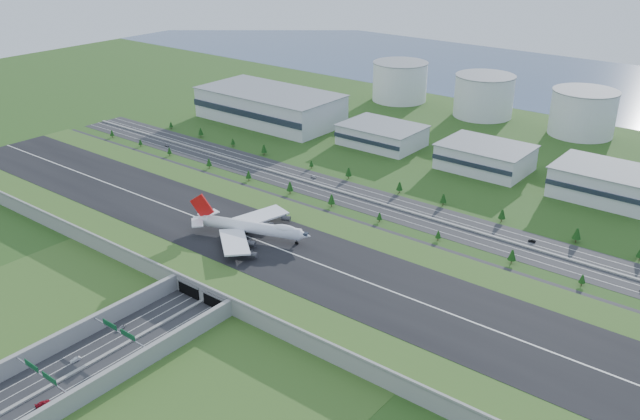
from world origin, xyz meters
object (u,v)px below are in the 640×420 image
Objects in this scene: car_4 at (166,146)px; fuel_tank_a at (400,82)px; car_3 at (43,403)px; car_2 at (186,330)px; car_1 at (75,360)px; boeing_747 at (251,227)px; car_7 at (314,176)px; car_0 at (121,327)px; car_5 at (532,241)px.

fuel_tank_a is at bearing -9.50° from car_4.
car_2 is at bearing -87.23° from car_3.
car_2 is (18.83, 41.30, 0.03)m from car_1.
boeing_747 is 11.93× the size of car_3.
fuel_tank_a is at bearing 89.22° from boeing_747.
car_1 is at bearing 36.97° from car_7.
car_4 is at bearing 124.67° from car_0.
boeing_747 reaches higher than car_1.
car_0 is 197.11m from car_7.
car_5 is (101.92, 214.86, -0.06)m from car_1.
car_3 is at bearing -74.02° from fuel_tank_a.
fuel_tank_a is 299.58m from car_5.
car_0 is at bearing -127.60° from car_4.
car_3 is at bearing -80.04° from car_0.
car_5 is at bearing 49.87° from car_0.
car_2 reaches higher than car_4.
car_3 reaches higher than car_1.
car_2 is 192.43m from car_5.
car_5 is (281.61, 17.37, -0.01)m from car_4.
car_1 is 222.73m from car_7.
car_0 is 0.94× the size of car_7.
car_0 is 217.32m from car_5.
car_0 is 1.10× the size of car_5.
fuel_tank_a is at bearing -66.79° from car_3.
car_1 reaches higher than car_5.
boeing_747 is 114.39m from car_1.
boeing_747 is at bearing -57.44° from car_5.
boeing_747 is 152.28m from car_5.
car_5 is at bearing 112.92° from car_7.
car_0 is 1.11× the size of car_4.
car_2 is 0.97× the size of car_3.
car_2 is 1.36× the size of car_4.
boeing_747 is 89.02m from car_0.
boeing_747 is (102.96, -309.17, -3.52)m from fuel_tank_a.
car_7 reaches higher than car_5.
car_2 is at bearing 45.45° from car_7.
car_4 is (-193.53, 220.11, -0.13)m from car_3.
car_4 is at bearing -57.87° from car_7.
car_3 is 253.29m from car_5.
fuel_tank_a is 0.76× the size of boeing_747.
car_1 is at bearing 62.38° from car_2.
fuel_tank_a reaches higher than car_3.
car_2 is (132.40, -381.01, -16.64)m from fuel_tank_a.
boeing_747 is 78.73m from car_2.
fuel_tank_a reaches higher than car_5.
car_3 is (13.85, -22.62, 0.08)m from car_1.
car_3 is 1.38× the size of car_5.
fuel_tank_a is 11.48× the size of car_1.
boeing_747 is at bearing 45.13° from car_7.
fuel_tank_a is at bearing -143.46° from car_5.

